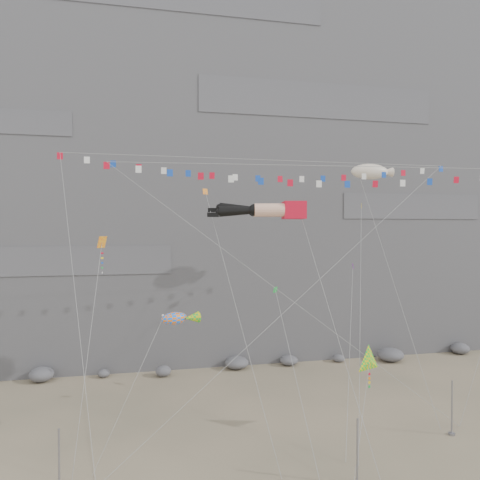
{
  "coord_description": "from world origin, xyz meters",
  "views": [
    {
      "loc": [
        -10.67,
        -32.63,
        15.27
      ],
      "look_at": [
        -1.41,
        9.0,
        14.27
      ],
      "focal_mm": 35.0,
      "sensor_mm": 36.0,
      "label": 1
    }
  ],
  "objects": [
    {
      "name": "anchor_pole_left",
      "position": [
        -15.08,
        -4.35,
        1.88
      ],
      "size": [
        0.12,
        0.12,
        3.76
      ],
      "primitive_type": "cylinder",
      "color": "gray",
      "rests_on": "ground"
    },
    {
      "name": "small_kite_a",
      "position": [
        -4.75,
        7.25,
        18.1
      ],
      "size": [
        3.37,
        13.96,
        22.94
      ],
      "color": "orange",
      "rests_on": "ground"
    },
    {
      "name": "talus_boulders",
      "position": [
        0.0,
        17.0,
        0.6
      ],
      "size": [
        60.0,
        3.0,
        1.2
      ],
      "primitive_type": null,
      "color": "slate",
      "rests_on": "ground"
    },
    {
      "name": "harlequin_kite",
      "position": [
        -13.16,
        3.47,
        14.25
      ],
      "size": [
        2.4,
        7.8,
        15.85
      ],
      "color": "red",
      "rests_on": "ground"
    },
    {
      "name": "flag_banner_lower",
      "position": [
        4.98,
        2.8,
        20.37
      ],
      "size": [
        35.64,
        5.98,
        22.94
      ],
      "color": "red",
      "rests_on": "ground"
    },
    {
      "name": "flag_banner_upper",
      "position": [
        0.9,
        7.5,
        21.4
      ],
      "size": [
        35.07,
        12.22,
        28.14
      ],
      "color": "red",
      "rests_on": "ground"
    },
    {
      "name": "small_kite_d",
      "position": [
        10.7,
        9.13,
        17.08
      ],
      "size": [
        8.3,
        15.47,
        24.19
      ],
      "color": "yellow",
      "rests_on": "ground"
    },
    {
      "name": "small_kite_b",
      "position": [
        7.65,
        4.68,
        11.75
      ],
      "size": [
        5.72,
        10.2,
        16.23
      ],
      "color": "purple",
      "rests_on": "ground"
    },
    {
      "name": "legs_kite",
      "position": [
        -0.01,
        4.88,
        16.83
      ],
      "size": [
        8.55,
        14.86,
        20.94
      ],
      "rotation": [
        0.0,
        0.0,
        -0.19
      ],
      "color": "red",
      "rests_on": "ground"
    },
    {
      "name": "anchor_pole_center",
      "position": [
        2.15,
        -7.26,
        1.99
      ],
      "size": [
        0.12,
        0.12,
        3.99
      ],
      "primitive_type": "cylinder",
      "color": "gray",
      "rests_on": "ground"
    },
    {
      "name": "small_kite_c",
      "position": [
        0.34,
        3.45,
        10.11
      ],
      "size": [
        1.15,
        11.84,
        15.25
      ],
      "color": "green",
      "rests_on": "ground"
    },
    {
      "name": "cliff",
      "position": [
        0.0,
        32.0,
        25.0
      ],
      "size": [
        80.0,
        28.0,
        50.0
      ],
      "primitive_type": "cube",
      "color": "slate",
      "rests_on": "ground"
    },
    {
      "name": "blimp_windsock",
      "position": [
        11.62,
        9.23,
        20.84
      ],
      "size": [
        4.57,
        11.82,
        23.53
      ],
      "color": "beige",
      "rests_on": "ground"
    },
    {
      "name": "delta_kite",
      "position": [
        6.01,
        -1.47,
        5.54
      ],
      "size": [
        5.73,
        7.12,
        9.5
      ],
      "color": "yellow",
      "rests_on": "ground"
    },
    {
      "name": "anchor_pole_right",
      "position": [
        12.12,
        -2.56,
        2.03
      ],
      "size": [
        0.12,
        0.12,
        4.06
      ],
      "primitive_type": "cylinder",
      "color": "gray",
      "rests_on": "ground"
    },
    {
      "name": "ground",
      "position": [
        0.0,
        0.0,
        0.0
      ],
      "size": [
        120.0,
        120.0,
        0.0
      ],
      "primitive_type": "plane",
      "color": "#9E8A6D",
      "rests_on": "ground"
    },
    {
      "name": "fish_windsock",
      "position": [
        -8.13,
        -0.22,
        9.07
      ],
      "size": [
        7.03,
        3.71,
        10.8
      ],
      "color": "orange",
      "rests_on": "ground"
    }
  ]
}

